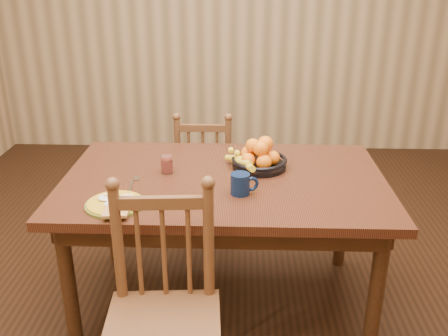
{
  "coord_description": "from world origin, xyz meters",
  "views": [
    {
      "loc": [
        0.08,
        -2.28,
        1.75
      ],
      "look_at": [
        0.0,
        0.0,
        0.8
      ],
      "focal_mm": 40.0,
      "sensor_mm": 36.0,
      "label": 1
    }
  ],
  "objects_px": {
    "fruit_bowl": "(258,158)",
    "coffee_mug": "(241,184)",
    "dining_table": "(224,193)",
    "chair_near": "(163,316)",
    "chair_far": "(205,175)",
    "breakfast_plate": "(115,204)"
  },
  "relations": [
    {
      "from": "fruit_bowl",
      "to": "coffee_mug",
      "type": "bearing_deg",
      "value": -105.09
    },
    {
      "from": "dining_table",
      "to": "chair_near",
      "type": "relative_size",
      "value": 1.65
    },
    {
      "from": "dining_table",
      "to": "chair_near",
      "type": "bearing_deg",
      "value": -106.21
    },
    {
      "from": "chair_far",
      "to": "fruit_bowl",
      "type": "bearing_deg",
      "value": 116.37
    },
    {
      "from": "breakfast_plate",
      "to": "dining_table",
      "type": "bearing_deg",
      "value": 35.71
    },
    {
      "from": "coffee_mug",
      "to": "fruit_bowl",
      "type": "distance_m",
      "value": 0.33
    },
    {
      "from": "chair_near",
      "to": "breakfast_plate",
      "type": "distance_m",
      "value": 0.55
    },
    {
      "from": "chair_far",
      "to": "coffee_mug",
      "type": "xyz_separation_m",
      "value": [
        0.24,
        -0.98,
        0.38
      ]
    },
    {
      "from": "chair_near",
      "to": "coffee_mug",
      "type": "distance_m",
      "value": 0.69
    },
    {
      "from": "dining_table",
      "to": "breakfast_plate",
      "type": "bearing_deg",
      "value": -144.29
    },
    {
      "from": "chair_near",
      "to": "breakfast_plate",
      "type": "relative_size",
      "value": 3.34
    },
    {
      "from": "chair_near",
      "to": "fruit_bowl",
      "type": "distance_m",
      "value": 0.99
    },
    {
      "from": "chair_far",
      "to": "fruit_bowl",
      "type": "xyz_separation_m",
      "value": [
        0.33,
        -0.67,
        0.39
      ]
    },
    {
      "from": "fruit_bowl",
      "to": "dining_table",
      "type": "bearing_deg",
      "value": -143.1
    },
    {
      "from": "fruit_bowl",
      "to": "breakfast_plate",
      "type": "bearing_deg",
      "value": -143.97
    },
    {
      "from": "chair_far",
      "to": "chair_near",
      "type": "distance_m",
      "value": 1.52
    },
    {
      "from": "chair_near",
      "to": "coffee_mug",
      "type": "relative_size",
      "value": 7.29
    },
    {
      "from": "breakfast_plate",
      "to": "coffee_mug",
      "type": "height_order",
      "value": "coffee_mug"
    },
    {
      "from": "fruit_bowl",
      "to": "chair_far",
      "type": "bearing_deg",
      "value": 116.2
    },
    {
      "from": "dining_table",
      "to": "chair_far",
      "type": "height_order",
      "value": "chair_far"
    },
    {
      "from": "chair_near",
      "to": "breakfast_plate",
      "type": "bearing_deg",
      "value": 119.51
    },
    {
      "from": "breakfast_plate",
      "to": "coffee_mug",
      "type": "bearing_deg",
      "value": 14.84
    }
  ]
}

